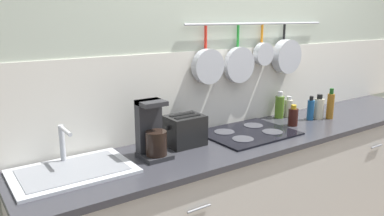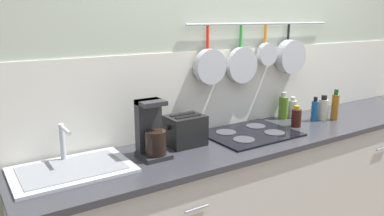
{
  "view_description": "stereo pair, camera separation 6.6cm",
  "coord_description": "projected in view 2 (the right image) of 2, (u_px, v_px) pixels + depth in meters",
  "views": [
    {
      "loc": [
        -1.81,
        -1.66,
        1.65
      ],
      "look_at": [
        -0.66,
        0.0,
        1.16
      ],
      "focal_mm": 35.0,
      "sensor_mm": 36.0,
      "label": 1
    },
    {
      "loc": [
        -1.76,
        -1.69,
        1.65
      ],
      "look_at": [
        -0.66,
        0.0,
        1.16
      ],
      "focal_mm": 35.0,
      "sensor_mm": 36.0,
      "label": 2
    }
  ],
  "objects": [
    {
      "name": "wall_back",
      "position": [
        245.0,
        71.0,
        2.67
      ],
      "size": [
        7.2,
        0.16,
        2.6
      ],
      "color": "#B2BCA8",
      "rests_on": "ground_plane"
    },
    {
      "name": "cabinet_base",
      "position": [
        272.0,
        197.0,
        2.6
      ],
      "size": [
        3.26,
        0.55,
        0.87
      ],
      "color": "#B7B2A8",
      "rests_on": "ground_plane"
    },
    {
      "name": "countertop",
      "position": [
        275.0,
        134.0,
        2.49
      ],
      "size": [
        3.3,
        0.58,
        0.03
      ],
      "color": "#2D2D33",
      "rests_on": "cabinet_base"
    },
    {
      "name": "sink_basin",
      "position": [
        71.0,
        168.0,
        1.85
      ],
      "size": [
        0.57,
        0.39,
        0.21
      ],
      "color": "#B7BABF",
      "rests_on": "countertop"
    },
    {
      "name": "coffee_maker",
      "position": [
        151.0,
        133.0,
        2.02
      ],
      "size": [
        0.15,
        0.17,
        0.31
      ],
      "color": "#262628",
      "rests_on": "countertop"
    },
    {
      "name": "toaster",
      "position": [
        185.0,
        130.0,
        2.21
      ],
      "size": [
        0.24,
        0.17,
        0.18
      ],
      "color": "black",
      "rests_on": "countertop"
    },
    {
      "name": "cooktop",
      "position": [
        250.0,
        133.0,
        2.43
      ],
      "size": [
        0.58,
        0.45,
        0.01
      ],
      "color": "black",
      "rests_on": "countertop"
    },
    {
      "name": "bottle_sesame_oil",
      "position": [
        296.0,
        117.0,
        2.59
      ],
      "size": [
        0.07,
        0.07,
        0.15
      ],
      "color": "#33140F",
      "rests_on": "countertop"
    },
    {
      "name": "bottle_olive_oil",
      "position": [
        283.0,
        107.0,
        2.79
      ],
      "size": [
        0.07,
        0.07,
        0.2
      ],
      "color": "#4C721E",
      "rests_on": "countertop"
    },
    {
      "name": "bottle_vinegar",
      "position": [
        292.0,
        109.0,
        2.82
      ],
      "size": [
        0.06,
        0.06,
        0.16
      ],
      "color": "#BFB799",
      "rests_on": "countertop"
    },
    {
      "name": "bottle_hot_sauce",
      "position": [
        315.0,
        110.0,
        2.73
      ],
      "size": [
        0.05,
        0.05,
        0.18
      ],
      "color": "navy",
      "rests_on": "countertop"
    },
    {
      "name": "bottle_cooking_wine",
      "position": [
        323.0,
        109.0,
        2.76
      ],
      "size": [
        0.07,
        0.07,
        0.18
      ],
      "color": "#BFB799",
      "rests_on": "countertop"
    },
    {
      "name": "bottle_dish_soap",
      "position": [
        335.0,
        106.0,
        2.75
      ],
      "size": [
        0.05,
        0.05,
        0.23
      ],
      "color": "#8C5919",
      "rests_on": "countertop"
    }
  ]
}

